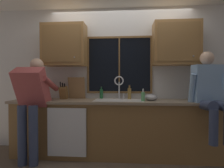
{
  "coord_description": "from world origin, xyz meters",
  "views": [
    {
      "loc": [
        0.11,
        -3.37,
        1.26
      ],
      "look_at": [
        -0.13,
        -0.3,
        1.19
      ],
      "focal_mm": 30.0,
      "sensor_mm": 36.0,
      "label": 1
    }
  ],
  "objects_px": {
    "soap_dispenser": "(143,96)",
    "bottle_green_glass": "(129,93)",
    "knife_block": "(64,93)",
    "cutting_board": "(77,88)",
    "mixing_bowl": "(151,97)",
    "bottle_tall_clear": "(101,94)",
    "person_standing": "(32,98)",
    "person_sitting_on_counter": "(210,90)"
  },
  "relations": [
    {
      "from": "cutting_board",
      "to": "mixing_bowl",
      "type": "distance_m",
      "value": 1.31
    },
    {
      "from": "soap_dispenser",
      "to": "bottle_tall_clear",
      "type": "distance_m",
      "value": 0.79
    },
    {
      "from": "person_standing",
      "to": "mixing_bowl",
      "type": "bearing_deg",
      "value": 10.52
    },
    {
      "from": "knife_block",
      "to": "soap_dispenser",
      "type": "height_order",
      "value": "knife_block"
    },
    {
      "from": "mixing_bowl",
      "to": "bottle_green_glass",
      "type": "distance_m",
      "value": 0.39
    },
    {
      "from": "knife_block",
      "to": "person_sitting_on_counter",
      "type": "bearing_deg",
      "value": -9.52
    },
    {
      "from": "bottle_tall_clear",
      "to": "bottle_green_glass",
      "type": "bearing_deg",
      "value": -6.24
    },
    {
      "from": "knife_block",
      "to": "soap_dispenser",
      "type": "relative_size",
      "value": 1.6
    },
    {
      "from": "soap_dispenser",
      "to": "bottle_tall_clear",
      "type": "relative_size",
      "value": 0.92
    },
    {
      "from": "bottle_tall_clear",
      "to": "person_sitting_on_counter",
      "type": "bearing_deg",
      "value": -17.01
    },
    {
      "from": "person_sitting_on_counter",
      "to": "bottle_green_glass",
      "type": "bearing_deg",
      "value": 158.63
    },
    {
      "from": "person_sitting_on_counter",
      "to": "cutting_board",
      "type": "distance_m",
      "value": 2.14
    },
    {
      "from": "bottle_green_glass",
      "to": "knife_block",
      "type": "bearing_deg",
      "value": -176.78
    },
    {
      "from": "person_sitting_on_counter",
      "to": "soap_dispenser",
      "type": "height_order",
      "value": "person_sitting_on_counter"
    },
    {
      "from": "cutting_board",
      "to": "person_standing",
      "type": "bearing_deg",
      "value": -135.07
    },
    {
      "from": "person_standing",
      "to": "cutting_board",
      "type": "bearing_deg",
      "value": 44.93
    },
    {
      "from": "knife_block",
      "to": "cutting_board",
      "type": "relative_size",
      "value": 0.83
    },
    {
      "from": "knife_block",
      "to": "mixing_bowl",
      "type": "height_order",
      "value": "knife_block"
    },
    {
      "from": "knife_block",
      "to": "bottle_green_glass",
      "type": "bearing_deg",
      "value": 3.22
    },
    {
      "from": "person_standing",
      "to": "soap_dispenser",
      "type": "distance_m",
      "value": 1.72
    },
    {
      "from": "person_standing",
      "to": "bottle_tall_clear",
      "type": "xyz_separation_m",
      "value": [
        0.99,
        0.57,
        0.03
      ]
    },
    {
      "from": "mixing_bowl",
      "to": "bottle_tall_clear",
      "type": "xyz_separation_m",
      "value": [
        -0.84,
        0.23,
        0.04
      ]
    },
    {
      "from": "person_standing",
      "to": "bottle_tall_clear",
      "type": "distance_m",
      "value": 1.15
    },
    {
      "from": "mixing_bowl",
      "to": "soap_dispenser",
      "type": "distance_m",
      "value": 0.17
    },
    {
      "from": "cutting_board",
      "to": "bottle_tall_clear",
      "type": "xyz_separation_m",
      "value": [
        0.44,
        0.02,
        -0.1
      ]
    },
    {
      "from": "cutting_board",
      "to": "bottle_tall_clear",
      "type": "relative_size",
      "value": 1.77
    },
    {
      "from": "person_sitting_on_counter",
      "to": "bottle_tall_clear",
      "type": "xyz_separation_m",
      "value": [
        -1.65,
        0.5,
        -0.09
      ]
    },
    {
      "from": "person_standing",
      "to": "cutting_board",
      "type": "relative_size",
      "value": 4.13
    },
    {
      "from": "knife_block",
      "to": "bottle_green_glass",
      "type": "xyz_separation_m",
      "value": [
        1.15,
        0.06,
        -0.01
      ]
    },
    {
      "from": "knife_block",
      "to": "mixing_bowl",
      "type": "distance_m",
      "value": 1.5
    },
    {
      "from": "person_sitting_on_counter",
      "to": "person_standing",
      "type": "bearing_deg",
      "value": -178.49
    },
    {
      "from": "knife_block",
      "to": "cutting_board",
      "type": "distance_m",
      "value": 0.24
    },
    {
      "from": "person_sitting_on_counter",
      "to": "mixing_bowl",
      "type": "distance_m",
      "value": 0.86
    },
    {
      "from": "person_standing",
      "to": "cutting_board",
      "type": "distance_m",
      "value": 0.79
    },
    {
      "from": "person_sitting_on_counter",
      "to": "bottle_green_glass",
      "type": "height_order",
      "value": "person_sitting_on_counter"
    },
    {
      "from": "person_sitting_on_counter",
      "to": "knife_block",
      "type": "relative_size",
      "value": 3.92
    },
    {
      "from": "mixing_bowl",
      "to": "bottle_tall_clear",
      "type": "height_order",
      "value": "bottle_tall_clear"
    },
    {
      "from": "soap_dispenser",
      "to": "bottle_green_glass",
      "type": "xyz_separation_m",
      "value": [
        -0.21,
        0.28,
        0.03
      ]
    },
    {
      "from": "soap_dispenser",
      "to": "bottle_green_glass",
      "type": "bearing_deg",
      "value": 126.41
    },
    {
      "from": "cutting_board",
      "to": "knife_block",
      "type": "bearing_deg",
      "value": -155.37
    },
    {
      "from": "person_sitting_on_counter",
      "to": "mixing_bowl",
      "type": "height_order",
      "value": "person_sitting_on_counter"
    },
    {
      "from": "bottle_tall_clear",
      "to": "mixing_bowl",
      "type": "bearing_deg",
      "value": -15.42
    }
  ]
}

